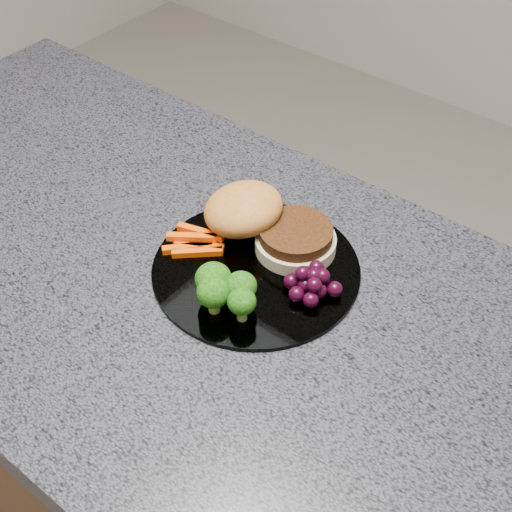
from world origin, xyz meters
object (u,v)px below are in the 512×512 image
at_px(island_cabinet, 189,458).
at_px(burger, 262,222).
at_px(plate, 256,269).
at_px(grape_bunch, 312,283).

relative_size(island_cabinet, burger, 6.02).
bearing_deg(burger, plate, -71.67).
bearing_deg(island_cabinet, grape_bunch, 20.96).
bearing_deg(grape_bunch, burger, 159.50).
bearing_deg(plate, island_cabinet, -149.89).
bearing_deg(island_cabinet, burger, 57.30).
bearing_deg(burger, island_cabinet, -135.93).
height_order(plate, grape_bunch, grape_bunch).
distance_m(burger, grape_bunch, 0.12).
bearing_deg(grape_bunch, plate, -172.77).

